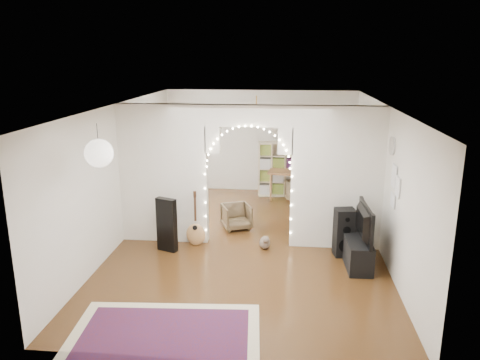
# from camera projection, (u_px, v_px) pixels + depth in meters

# --- Properties ---
(floor) EXTENTS (7.50, 7.50, 0.00)m
(floor) POSITION_uv_depth(u_px,v_px,m) (248.00, 242.00, 9.22)
(floor) COLOR black
(floor) RESTS_ON ground
(ceiling) EXTENTS (5.00, 7.50, 0.02)m
(ceiling) POSITION_uv_depth(u_px,v_px,m) (249.00, 105.00, 8.53)
(ceiling) COLOR white
(ceiling) RESTS_ON wall_back
(wall_back) EXTENTS (5.00, 0.02, 2.70)m
(wall_back) POSITION_uv_depth(u_px,v_px,m) (260.00, 141.00, 12.48)
(wall_back) COLOR silver
(wall_back) RESTS_ON floor
(wall_front) EXTENTS (5.00, 0.02, 2.70)m
(wall_front) POSITION_uv_depth(u_px,v_px,m) (221.00, 259.00, 5.27)
(wall_front) COLOR silver
(wall_front) RESTS_ON floor
(wall_left) EXTENTS (0.02, 7.50, 2.70)m
(wall_left) POSITION_uv_depth(u_px,v_px,m) (121.00, 173.00, 9.12)
(wall_left) COLOR silver
(wall_left) RESTS_ON floor
(wall_right) EXTENTS (0.02, 7.50, 2.70)m
(wall_right) POSITION_uv_depth(u_px,v_px,m) (383.00, 180.00, 8.63)
(wall_right) COLOR silver
(wall_right) RESTS_ON floor
(divider_wall) EXTENTS (5.00, 0.20, 2.70)m
(divider_wall) POSITION_uv_depth(u_px,v_px,m) (249.00, 172.00, 8.85)
(divider_wall) COLOR silver
(divider_wall) RESTS_ON floor
(fairy_lights) EXTENTS (1.64, 0.04, 1.60)m
(fairy_lights) POSITION_uv_depth(u_px,v_px,m) (248.00, 168.00, 8.70)
(fairy_lights) COLOR #FFEABF
(fairy_lights) RESTS_ON divider_wall
(window) EXTENTS (0.04, 1.20, 1.40)m
(window) POSITION_uv_depth(u_px,v_px,m) (149.00, 148.00, 10.81)
(window) COLOR white
(window) RESTS_ON wall_left
(wall_clock) EXTENTS (0.03, 0.31, 0.31)m
(wall_clock) POSITION_uv_depth(u_px,v_px,m) (393.00, 146.00, 7.86)
(wall_clock) COLOR white
(wall_clock) RESTS_ON wall_right
(picture_frames) EXTENTS (0.02, 0.50, 0.70)m
(picture_frames) POSITION_uv_depth(u_px,v_px,m) (395.00, 186.00, 7.63)
(picture_frames) COLOR white
(picture_frames) RESTS_ON wall_right
(paper_lantern) EXTENTS (0.40, 0.40, 0.40)m
(paper_lantern) POSITION_uv_depth(u_px,v_px,m) (99.00, 153.00, 6.52)
(paper_lantern) COLOR white
(paper_lantern) RESTS_ON ceiling
(ceiling_fan) EXTENTS (1.10, 1.10, 0.30)m
(ceiling_fan) POSITION_uv_depth(u_px,v_px,m) (256.00, 109.00, 10.53)
(ceiling_fan) COLOR #C28C40
(ceiling_fan) RESTS_ON ceiling
(area_rug) EXTENTS (2.63, 2.04, 0.02)m
(area_rug) POSITION_uv_depth(u_px,v_px,m) (163.00, 341.00, 6.03)
(area_rug) COLOR maroon
(area_rug) RESTS_ON floor
(guitar_case) EXTENTS (0.41, 0.27, 1.03)m
(guitar_case) POSITION_uv_depth(u_px,v_px,m) (167.00, 225.00, 8.72)
(guitar_case) COLOR black
(guitar_case) RESTS_ON floor
(acoustic_guitar) EXTENTS (0.39, 0.21, 0.93)m
(acoustic_guitar) POSITION_uv_depth(u_px,v_px,m) (196.00, 226.00, 8.98)
(acoustic_guitar) COLOR #B78149
(acoustic_guitar) RESTS_ON floor
(tabby_cat) EXTENTS (0.26, 0.48, 0.31)m
(tabby_cat) POSITION_uv_depth(u_px,v_px,m) (265.00, 242.00, 8.90)
(tabby_cat) COLOR brown
(tabby_cat) RESTS_ON floor
(floor_speaker) EXTENTS (0.40, 0.36, 0.89)m
(floor_speaker) POSITION_uv_depth(u_px,v_px,m) (344.00, 232.00, 8.52)
(floor_speaker) COLOR black
(floor_speaker) RESTS_ON floor
(media_console) EXTENTS (0.44, 1.02, 0.50)m
(media_console) POSITION_uv_depth(u_px,v_px,m) (357.00, 253.00, 8.14)
(media_console) COLOR black
(media_console) RESTS_ON floor
(tv) EXTENTS (0.19, 1.08, 0.62)m
(tv) POSITION_uv_depth(u_px,v_px,m) (359.00, 222.00, 7.99)
(tv) COLOR black
(tv) RESTS_ON media_console
(bookcase) EXTENTS (1.43, 0.59, 1.43)m
(bookcase) POSITION_uv_depth(u_px,v_px,m) (285.00, 169.00, 12.19)
(bookcase) COLOR beige
(bookcase) RESTS_ON floor
(dining_table) EXTENTS (1.29, 0.94, 0.76)m
(dining_table) POSITION_uv_depth(u_px,v_px,m) (293.00, 173.00, 11.86)
(dining_table) COLOR brown
(dining_table) RESTS_ON floor
(flower_vase) EXTENTS (0.20, 0.20, 0.19)m
(flower_vase) POSITION_uv_depth(u_px,v_px,m) (293.00, 167.00, 11.81)
(flower_vase) COLOR silver
(flower_vase) RESTS_ON dining_table
(dining_chair_left) EXTENTS (0.74, 0.75, 0.52)m
(dining_chair_left) POSITION_uv_depth(u_px,v_px,m) (236.00, 217.00, 9.91)
(dining_chair_left) COLOR brown
(dining_chair_left) RESTS_ON floor
(dining_chair_right) EXTENTS (0.78, 0.79, 0.55)m
(dining_chair_right) POSITION_uv_depth(u_px,v_px,m) (300.00, 191.00, 11.70)
(dining_chair_right) COLOR brown
(dining_chair_right) RESTS_ON floor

